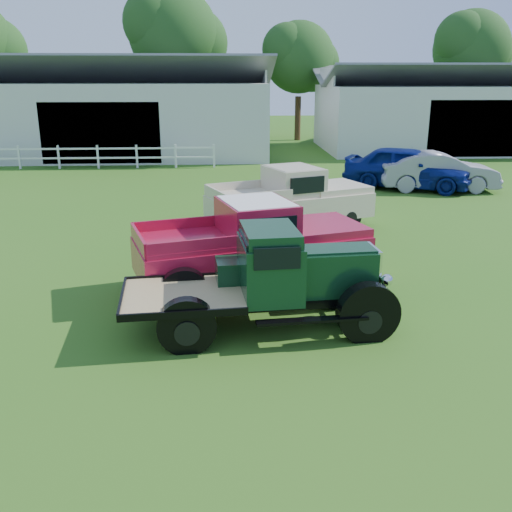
{
  "coord_description": "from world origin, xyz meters",
  "views": [
    {
      "loc": [
        -0.4,
        -10.06,
        4.64
      ],
      "look_at": [
        0.2,
        1.2,
        1.05
      ],
      "focal_mm": 40.0,
      "sensor_mm": 36.0,
      "label": 1
    }
  ],
  "objects_px": {
    "vintage_flatbed": "(264,279)",
    "misc_car_grey": "(438,171)",
    "red_pickup": "(252,243)",
    "misc_car_blue": "(408,168)",
    "white_pickup": "(290,199)"
  },
  "relations": [
    {
      "from": "red_pickup",
      "to": "misc_car_blue",
      "type": "distance_m",
      "value": 13.33
    },
    {
      "from": "vintage_flatbed",
      "to": "misc_car_blue",
      "type": "relative_size",
      "value": 0.95
    },
    {
      "from": "vintage_flatbed",
      "to": "white_pickup",
      "type": "bearing_deg",
      "value": 74.73
    },
    {
      "from": "vintage_flatbed",
      "to": "misc_car_blue",
      "type": "xyz_separation_m",
      "value": [
        7.01,
        13.71,
        -0.09
      ]
    },
    {
      "from": "red_pickup",
      "to": "misc_car_blue",
      "type": "xyz_separation_m",
      "value": [
        7.12,
        11.27,
        -0.09
      ]
    },
    {
      "from": "vintage_flatbed",
      "to": "red_pickup",
      "type": "xyz_separation_m",
      "value": [
        -0.11,
        2.44,
        -0.0
      ]
    },
    {
      "from": "white_pickup",
      "to": "misc_car_grey",
      "type": "bearing_deg",
      "value": 19.6
    },
    {
      "from": "misc_car_blue",
      "to": "vintage_flatbed",
      "type": "bearing_deg",
      "value": 179.17
    },
    {
      "from": "vintage_flatbed",
      "to": "red_pickup",
      "type": "relative_size",
      "value": 0.92
    },
    {
      "from": "red_pickup",
      "to": "misc_car_blue",
      "type": "height_order",
      "value": "red_pickup"
    },
    {
      "from": "vintage_flatbed",
      "to": "red_pickup",
      "type": "bearing_deg",
      "value": 87.47
    },
    {
      "from": "red_pickup",
      "to": "misc_car_grey",
      "type": "distance_m",
      "value": 13.68
    },
    {
      "from": "red_pickup",
      "to": "white_pickup",
      "type": "relative_size",
      "value": 1.04
    },
    {
      "from": "vintage_flatbed",
      "to": "misc_car_grey",
      "type": "bearing_deg",
      "value": 53.13
    },
    {
      "from": "red_pickup",
      "to": "misc_car_blue",
      "type": "relative_size",
      "value": 1.03
    }
  ]
}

